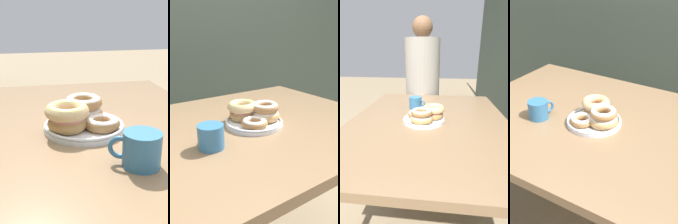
% 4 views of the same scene
% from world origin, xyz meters
% --- Properties ---
extents(dining_table, '(1.28, 0.98, 0.76)m').
position_xyz_m(dining_table, '(0.00, 0.10, 0.69)').
color(dining_table, '#846647').
rests_on(dining_table, ground_plane).
extents(donut_plate, '(0.26, 0.28, 0.10)m').
position_xyz_m(donut_plate, '(0.05, 0.09, 0.81)').
color(donut_plate, white).
rests_on(donut_plate, dining_table).
extents(coffee_mug, '(0.09, 0.13, 0.09)m').
position_xyz_m(coffee_mug, '(-0.21, -0.02, 0.81)').
color(coffee_mug, teal).
rests_on(coffee_mug, dining_table).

